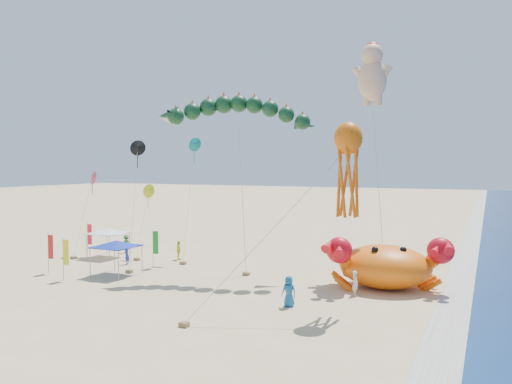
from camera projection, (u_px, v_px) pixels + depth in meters
ground at (270, 286)px, 34.94m from camera, size 320.00×320.00×0.00m
foam_strip at (453, 307)px, 29.84m from camera, size 320.00×320.00×0.00m
crab_inflatable at (385, 265)px, 34.35m from camera, size 8.48×7.23×3.72m
dragon_kite at (237, 117)px, 38.43m from camera, size 11.81×6.47×13.56m
cherub_kite at (372, 72)px, 39.56m from camera, size 3.27×4.72×18.24m
octopus_kite at (347, 163)px, 28.99m from camera, size 7.95×7.80×11.00m
canopy_blue at (116, 244)px, 38.44m from camera, size 3.28×3.28×2.71m
canopy_white at (108, 231)px, 46.05m from camera, size 3.27×3.27×2.71m
feather_flags at (91, 244)px, 40.86m from camera, size 9.19×8.23×3.20m
beachgoers at (188, 259)px, 40.66m from camera, size 25.18×11.67×1.86m
small_kites at (141, 176)px, 44.83m from camera, size 11.74×8.81×11.08m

